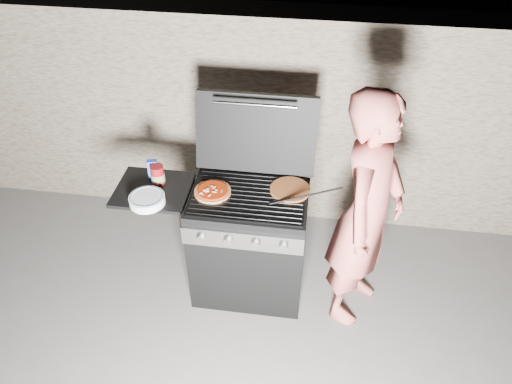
# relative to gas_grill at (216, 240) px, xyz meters

# --- Properties ---
(ground) EXTENTS (50.00, 50.00, 0.00)m
(ground) POSITION_rel_gas_grill_xyz_m (0.25, 0.00, -0.46)
(ground) COLOR #5A5857
(stone_wall) EXTENTS (8.00, 0.35, 1.80)m
(stone_wall) POSITION_rel_gas_grill_xyz_m (0.25, 1.05, 0.44)
(stone_wall) COLOR #7A6D5C
(stone_wall) RESTS_ON ground
(gas_grill) EXTENTS (1.34, 0.79, 0.91)m
(gas_grill) POSITION_rel_gas_grill_xyz_m (0.00, 0.00, 0.00)
(gas_grill) COLOR black
(gas_grill) RESTS_ON ground
(pizza_topped) EXTENTS (0.30, 0.30, 0.03)m
(pizza_topped) POSITION_rel_gas_grill_xyz_m (0.00, -0.00, 0.47)
(pizza_topped) COLOR gold
(pizza_topped) RESTS_ON gas_grill
(pizza_plain) EXTENTS (0.36, 0.36, 0.01)m
(pizza_plain) POSITION_rel_gas_grill_xyz_m (0.52, 0.10, 0.46)
(pizza_plain) COLOR orange
(pizza_plain) RESTS_ON gas_grill
(sauce_jar) EXTENTS (0.10, 0.10, 0.14)m
(sauce_jar) POSITION_rel_gas_grill_xyz_m (-0.39, 0.07, 0.52)
(sauce_jar) COLOR maroon
(sauce_jar) RESTS_ON gas_grill
(blue_carton) EXTENTS (0.08, 0.06, 0.15)m
(blue_carton) POSITION_rel_gas_grill_xyz_m (-0.44, 0.12, 0.52)
(blue_carton) COLOR blue
(blue_carton) RESTS_ON gas_grill
(plate_stack) EXTENTS (0.27, 0.27, 0.05)m
(plate_stack) POSITION_rel_gas_grill_xyz_m (-0.40, -0.16, 0.47)
(plate_stack) COLOR white
(plate_stack) RESTS_ON gas_grill
(person) EXTENTS (0.64, 0.76, 1.78)m
(person) POSITION_rel_gas_grill_xyz_m (1.04, -0.05, 0.43)
(person) COLOR #BC574F
(person) RESTS_ON ground
(tongs) EXTENTS (0.47, 0.15, 0.10)m
(tongs) POSITION_rel_gas_grill_xyz_m (0.63, 0.00, 0.50)
(tongs) COLOR black
(tongs) RESTS_ON gas_grill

